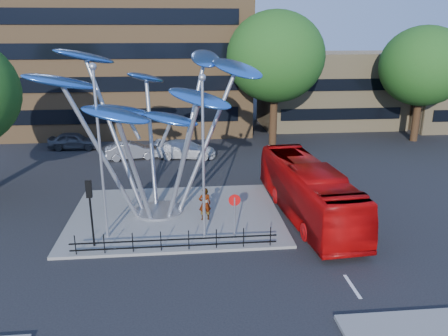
{
  "coord_description": "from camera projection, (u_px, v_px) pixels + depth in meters",
  "views": [
    {
      "loc": [
        -0.49,
        -17.48,
        10.41
      ],
      "look_at": [
        1.62,
        4.0,
        3.52
      ],
      "focal_mm": 35.0,
      "sensor_mm": 36.0,
      "label": 1
    }
  ],
  "objects": [
    {
      "name": "ground",
      "position": [
        197.0,
        270.0,
        19.78
      ],
      "size": [
        120.0,
        120.0,
        0.0
      ],
      "primitive_type": "plane",
      "color": "black",
      "rests_on": "ground"
    },
    {
      "name": "traffic_island",
      "position": [
        176.0,
        215.0,
        25.36
      ],
      "size": [
        12.0,
        9.0,
        0.15
      ],
      "primitive_type": "cube",
      "color": "slate",
      "rests_on": "ground"
    },
    {
      "name": "low_building_near",
      "position": [
        330.0,
        90.0,
        48.5
      ],
      "size": [
        15.0,
        8.0,
        8.0
      ],
      "primitive_type": "cube",
      "color": "tan",
      "rests_on": "ground"
    },
    {
      "name": "tree_right",
      "position": [
        275.0,
        57.0,
        38.95
      ],
      "size": [
        8.8,
        8.8,
        12.11
      ],
      "color": "black",
      "rests_on": "ground"
    },
    {
      "name": "tree_far",
      "position": [
        423.0,
        66.0,
        40.53
      ],
      "size": [
        8.0,
        8.0,
        10.81
      ],
      "color": "black",
      "rests_on": "ground"
    },
    {
      "name": "leaf_sculpture",
      "position": [
        152.0,
        97.0,
        23.84
      ],
      "size": [
        12.72,
        9.54,
        9.51
      ],
      "color": "#9EA0A5",
      "rests_on": "traffic_island"
    },
    {
      "name": "street_lamp_left",
      "position": [
        99.0,
        139.0,
        21.06
      ],
      "size": [
        0.36,
        0.36,
        8.8
      ],
      "color": "#9EA0A5",
      "rests_on": "traffic_island"
    },
    {
      "name": "street_lamp_right",
      "position": [
        203.0,
        144.0,
        21.13
      ],
      "size": [
        0.36,
        0.36,
        8.3
      ],
      "color": "#9EA0A5",
      "rests_on": "traffic_island"
    },
    {
      "name": "traffic_light_island",
      "position": [
        90.0,
        200.0,
        20.9
      ],
      "size": [
        0.28,
        0.18,
        3.42
      ],
      "color": "black",
      "rests_on": "traffic_island"
    },
    {
      "name": "no_entry_sign_island",
      "position": [
        235.0,
        209.0,
        21.8
      ],
      "size": [
        0.6,
        0.1,
        2.45
      ],
      "color": "#9EA0A5",
      "rests_on": "traffic_island"
    },
    {
      "name": "pedestrian_railing_front",
      "position": [
        175.0,
        242.0,
        21.14
      ],
      "size": [
        10.0,
        0.06,
        1.0
      ],
      "color": "black",
      "rests_on": "traffic_island"
    },
    {
      "name": "red_bus",
      "position": [
        308.0,
        190.0,
        25.03
      ],
      "size": [
        3.51,
        11.5,
        3.16
      ],
      "primitive_type": "imported",
      "rotation": [
        0.0,
        0.0,
        0.08
      ],
      "color": "#B80809",
      "rests_on": "ground"
    },
    {
      "name": "pedestrian",
      "position": [
        205.0,
        204.0,
        24.36
      ],
      "size": [
        0.74,
        0.53,
        1.9
      ],
      "primitive_type": "imported",
      "rotation": [
        0.0,
        0.0,
        3.25
      ],
      "color": "gray",
      "rests_on": "traffic_island"
    },
    {
      "name": "parked_car_left",
      "position": [
        74.0,
        141.0,
        39.49
      ],
      "size": [
        4.6,
        2.07,
        1.53
      ],
      "primitive_type": "imported",
      "rotation": [
        0.0,
        0.0,
        1.51
      ],
      "color": "#44464C",
      "rests_on": "ground"
    },
    {
      "name": "parked_car_mid",
      "position": [
        132.0,
        150.0,
        36.51
      ],
      "size": [
        4.52,
        2.18,
        1.43
      ],
      "primitive_type": "imported",
      "rotation": [
        0.0,
        0.0,
        1.73
      ],
      "color": "#98999F",
      "rests_on": "ground"
    },
    {
      "name": "parked_car_right",
      "position": [
        186.0,
        149.0,
        36.84
      ],
      "size": [
        5.28,
        2.59,
        1.48
      ],
      "primitive_type": "imported",
      "rotation": [
        0.0,
        0.0,
        1.47
      ],
      "color": "silver",
      "rests_on": "ground"
    }
  ]
}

